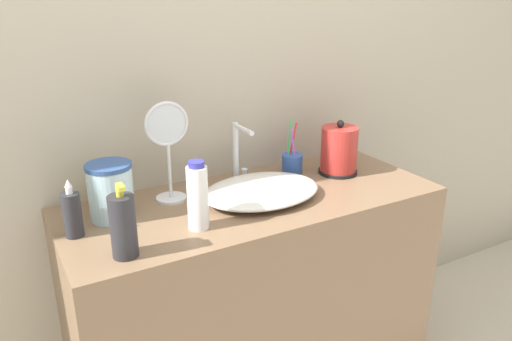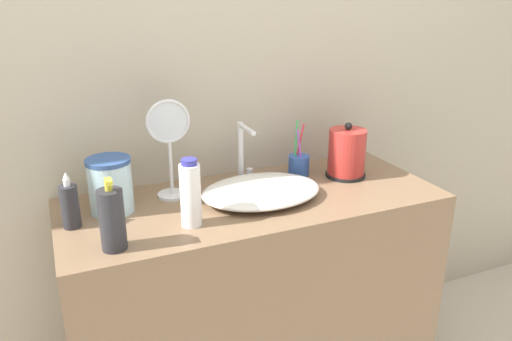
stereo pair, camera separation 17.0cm
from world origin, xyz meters
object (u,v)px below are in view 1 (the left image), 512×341
(toothbrush_cup, at_px, (292,163))
(shampoo_bottle, at_px, (72,214))
(faucet, at_px, (239,150))
(vanity_mirror, at_px, (168,144))
(hand_cream_bottle, at_px, (198,196))
(lotion_bottle, at_px, (105,188))
(electric_kettle, at_px, (339,152))
(water_pitcher, at_px, (111,191))
(mouthwash_bottle, at_px, (123,226))

(toothbrush_cup, bearing_deg, shampoo_bottle, -171.70)
(faucet, relative_size, vanity_mirror, 0.65)
(hand_cream_bottle, distance_m, vanity_mirror, 0.26)
(faucet, bearing_deg, lotion_bottle, 176.00)
(electric_kettle, bearing_deg, toothbrush_cup, 153.00)
(electric_kettle, distance_m, vanity_mirror, 0.68)
(shampoo_bottle, bearing_deg, electric_kettle, 2.32)
(water_pitcher, bearing_deg, electric_kettle, -1.83)
(electric_kettle, xyz_separation_m, water_pitcher, (-0.87, 0.03, 0.00))
(faucet, height_order, shampoo_bottle, faucet)
(vanity_mirror, bearing_deg, electric_kettle, -6.25)
(lotion_bottle, xyz_separation_m, vanity_mirror, (0.20, -0.07, 0.14))
(hand_cream_bottle, distance_m, water_pitcher, 0.29)
(water_pitcher, bearing_deg, hand_cream_bottle, -43.71)
(faucet, xyz_separation_m, shampoo_bottle, (-0.62, -0.15, -0.05))
(mouthwash_bottle, bearing_deg, electric_kettle, 14.22)
(hand_cream_bottle, height_order, water_pitcher, hand_cream_bottle)
(toothbrush_cup, distance_m, vanity_mirror, 0.53)
(faucet, distance_m, mouthwash_bottle, 0.63)
(toothbrush_cup, distance_m, mouthwash_bottle, 0.81)
(lotion_bottle, relative_size, hand_cream_bottle, 0.70)
(faucet, distance_m, lotion_bottle, 0.49)
(shampoo_bottle, relative_size, hand_cream_bottle, 0.83)
(toothbrush_cup, bearing_deg, hand_cream_bottle, -153.30)
(electric_kettle, xyz_separation_m, shampoo_bottle, (-1.00, -0.04, -0.02))
(shampoo_bottle, bearing_deg, vanity_mirror, 18.42)
(toothbrush_cup, bearing_deg, faucet, 172.95)
(mouthwash_bottle, xyz_separation_m, hand_cream_bottle, (0.24, 0.06, 0.01))
(lotion_bottle, xyz_separation_m, water_pitcher, (-0.01, -0.12, 0.03))
(toothbrush_cup, distance_m, lotion_bottle, 0.71)
(toothbrush_cup, bearing_deg, mouthwash_bottle, -157.28)
(toothbrush_cup, distance_m, water_pitcher, 0.72)
(water_pitcher, bearing_deg, vanity_mirror, 12.04)
(shampoo_bottle, distance_m, water_pitcher, 0.15)
(shampoo_bottle, xyz_separation_m, mouthwash_bottle, (0.10, -0.19, 0.02))
(hand_cream_bottle, xyz_separation_m, water_pitcher, (-0.21, 0.20, -0.01))
(lotion_bottle, relative_size, water_pitcher, 0.83)
(mouthwash_bottle, bearing_deg, hand_cream_bottle, 13.60)
(faucet, height_order, toothbrush_cup, faucet)
(lotion_bottle, distance_m, hand_cream_bottle, 0.38)
(faucet, height_order, mouthwash_bottle, faucet)
(vanity_mirror, distance_m, water_pitcher, 0.24)
(faucet, bearing_deg, water_pitcher, -170.62)
(lotion_bottle, distance_m, water_pitcher, 0.12)
(faucet, bearing_deg, shampoo_bottle, -166.46)
(toothbrush_cup, height_order, lotion_bottle, toothbrush_cup)
(electric_kettle, bearing_deg, faucet, 163.98)
(toothbrush_cup, bearing_deg, vanity_mirror, -178.92)
(hand_cream_bottle, bearing_deg, lotion_bottle, 122.75)
(shampoo_bottle, relative_size, mouthwash_bottle, 0.84)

